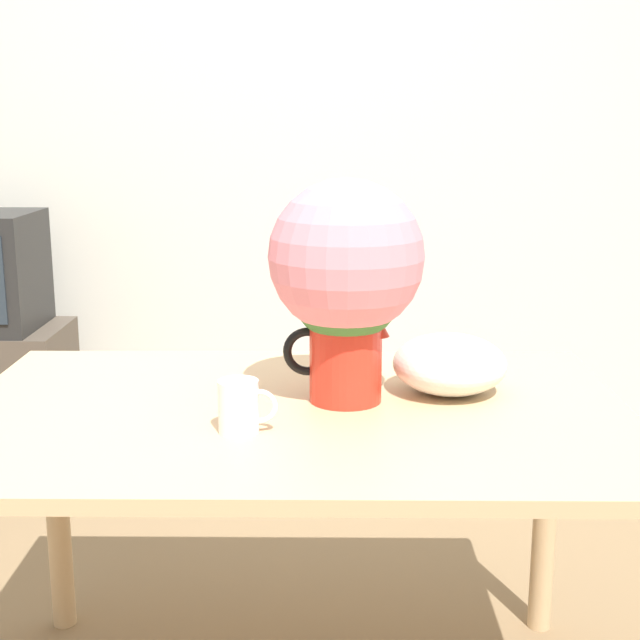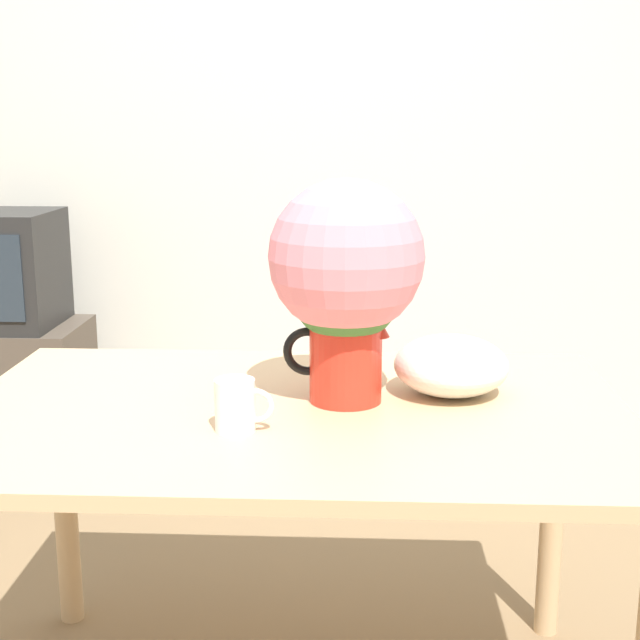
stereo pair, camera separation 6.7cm
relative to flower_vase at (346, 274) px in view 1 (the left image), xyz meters
The scene contains 5 objects.
wall_back 1.98m from the flower_vase, 96.24° to the left, with size 8.00×0.05×2.60m.
table 0.38m from the flower_vase, 154.51° to the right, with size 1.38×0.90×0.74m.
flower_vase is the anchor object (origin of this frame).
coffee_mug 0.36m from the flower_vase, 135.87° to the right, with size 0.11×0.08×0.10m.
white_bowl 0.31m from the flower_vase, 14.66° to the left, with size 0.24×0.24×0.13m.
Camera 1 is at (0.18, -1.76, 1.31)m, focal length 50.00 mm.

